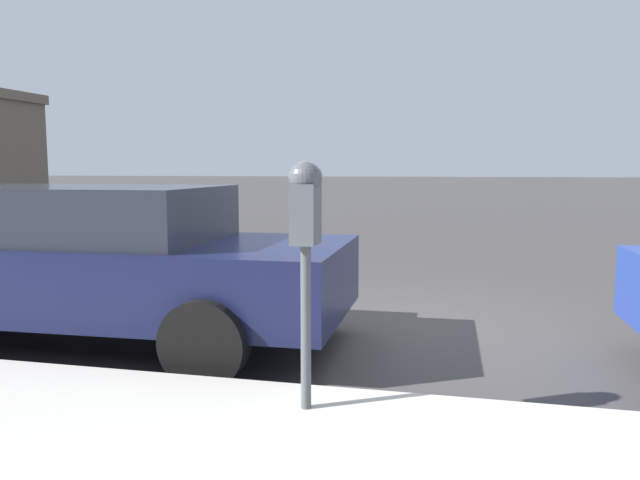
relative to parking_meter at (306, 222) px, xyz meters
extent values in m
plane|color=#3D3A3A|center=(2.58, -0.15, -1.26)|extent=(220.00, 220.00, 0.00)
cylinder|color=#4C5156|center=(0.00, 0.00, -0.61)|extent=(0.06, 0.06, 0.96)
cube|color=#4C5156|center=(0.00, 0.00, 0.04)|extent=(0.20, 0.14, 0.34)
sphere|color=#4C5156|center=(0.00, 0.00, 0.25)|extent=(0.19, 0.19, 0.19)
cube|color=#B21919|center=(0.11, 0.00, 0.00)|extent=(0.01, 0.11, 0.12)
cube|color=black|center=(0.11, 0.00, 0.12)|extent=(0.01, 0.10, 0.08)
cube|color=#14193D|center=(1.50, 2.32, -0.64)|extent=(1.91, 4.51, 0.61)
cube|color=#232833|center=(1.49, 2.50, -0.10)|extent=(1.64, 2.54, 0.47)
cylinder|color=black|center=(2.43, 0.96, -0.94)|extent=(0.24, 0.65, 0.64)
cylinder|color=black|center=(0.64, 0.91, -0.94)|extent=(0.24, 0.65, 0.64)
cylinder|color=black|center=(2.36, 3.73, -0.94)|extent=(0.24, 0.65, 0.64)
cylinder|color=black|center=(6.60, 7.57, -0.74)|extent=(0.30, 1.04, 1.04)
camera|label=1|loc=(-3.37, -0.87, 0.30)|focal=35.00mm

